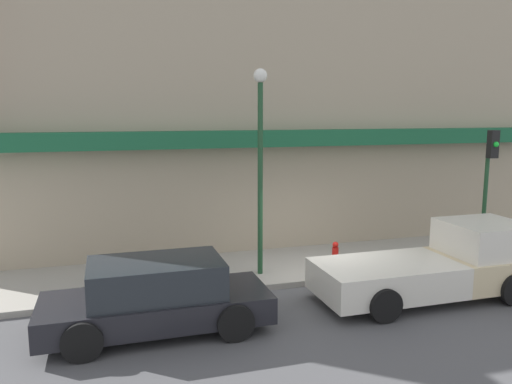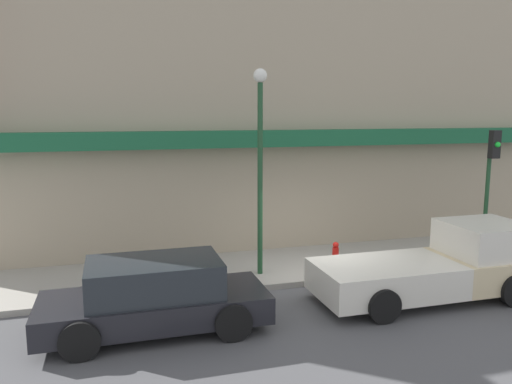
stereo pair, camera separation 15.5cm
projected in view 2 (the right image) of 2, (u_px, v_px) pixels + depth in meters
ground_plane at (322, 285)px, 13.15m from camera, size 80.00×80.00×0.00m
sidewalk at (300, 265)px, 14.67m from camera, size 36.00×3.23×0.16m
building at (268, 107)px, 16.87m from camera, size 19.80×3.80×9.38m
pickup_truck at (441, 266)px, 12.19m from camera, size 5.55×2.19×1.79m
parked_car at (155, 296)px, 10.30m from camera, size 4.65×2.04×1.51m
fire_hydrant at (335, 254)px, 14.16m from camera, size 0.18×0.18×0.72m
street_lamp at (260, 148)px, 13.09m from camera, size 0.36×0.36×5.47m
traffic_light at (490, 172)px, 14.44m from camera, size 0.28×0.42×3.84m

